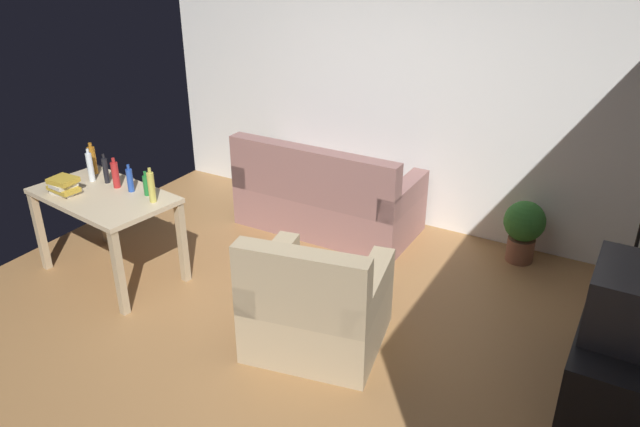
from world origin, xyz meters
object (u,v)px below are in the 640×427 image
(tv_stand, at_px, (610,361))
(bottle_squat, at_px, (151,187))
(potted_plant, at_px, (524,227))
(desk, at_px, (105,206))
(bottle_dark, at_px, (106,170))
(bottle_amber, at_px, (92,160))
(bottle_blue, at_px, (130,180))
(bottle_clear, at_px, (90,167))
(tv, at_px, (626,300))
(armchair, at_px, (316,308))
(bottle_green, at_px, (147,185))
(couch, at_px, (326,200))
(book_stack, at_px, (64,186))
(bottle_red, at_px, (115,175))

(tv_stand, bearing_deg, bottle_squat, 97.43)
(potted_plant, bearing_deg, desk, -146.54)
(bottle_dark, distance_m, bottle_squat, 0.62)
(bottle_amber, relative_size, bottle_blue, 1.20)
(bottle_squat, bearing_deg, bottle_clear, 175.37)
(bottle_squat, bearing_deg, bottle_blue, 168.04)
(tv, xyz_separation_m, armchair, (-1.87, -0.52, -0.38))
(desk, height_order, bottle_dark, bottle_dark)
(bottle_clear, bearing_deg, tv, 5.25)
(potted_plant, relative_size, bottle_green, 2.79)
(tv_stand, bearing_deg, bottle_blue, 95.87)
(couch, height_order, book_stack, couch)
(tv_stand, bearing_deg, bottle_clear, 95.26)
(couch, distance_m, book_stack, 2.36)
(bottle_amber, bearing_deg, tv, 3.37)
(bottle_clear, xyz_separation_m, bottle_squat, (0.75, -0.06, -0.00))
(tv, distance_m, bottle_red, 3.88)
(armchair, distance_m, book_stack, 2.33)
(bottle_dark, bearing_deg, couch, 48.58)
(tv, xyz_separation_m, bottle_green, (-3.53, -0.37, 0.15))
(bottle_red, relative_size, bottle_green, 1.27)
(couch, height_order, tv, same)
(bottle_clear, distance_m, bottle_blue, 0.45)
(bottle_clear, relative_size, bottle_squat, 1.01)
(bottle_blue, bearing_deg, potted_plant, 32.94)
(tv_stand, height_order, desk, desk)
(bottle_squat, distance_m, book_stack, 0.78)
(tv, relative_size, bottle_dark, 2.34)
(bottle_squat, bearing_deg, bottle_red, 171.95)
(desk, distance_m, bottle_red, 0.27)
(desk, xyz_separation_m, bottle_dark, (-0.14, 0.18, 0.22))
(potted_plant, height_order, bottle_clear, bottle_clear)
(tv, relative_size, bottle_blue, 2.57)
(potted_plant, distance_m, bottle_amber, 3.82)
(bottle_blue, bearing_deg, bottle_red, 179.18)
(bottle_amber, distance_m, bottle_dark, 0.28)
(bottle_green, bearing_deg, bottle_blue, -176.10)
(armchair, height_order, bottle_green, bottle_green)
(tv, distance_m, desk, 3.90)
(potted_plant, bearing_deg, armchair, -116.52)
(bottle_squat, bearing_deg, desk, -169.57)
(tv, distance_m, bottle_amber, 4.28)
(bottle_red, distance_m, book_stack, 0.41)
(tv_stand, height_order, bottle_blue, bottle_blue)
(couch, distance_m, bottle_red, 1.98)
(tv_stand, relative_size, tv, 1.83)
(bottle_clear, xyz_separation_m, bottle_green, (0.62, 0.01, -0.04))
(bottle_dark, relative_size, book_stack, 0.94)
(bottle_dark, relative_size, bottle_squat, 0.90)
(desk, height_order, bottle_green, bottle_green)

